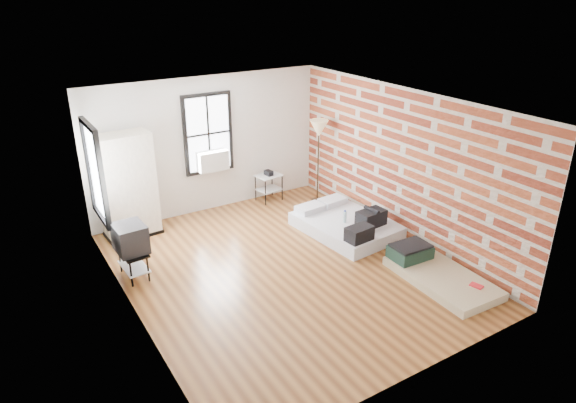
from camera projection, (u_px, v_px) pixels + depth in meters
ground at (285, 269)px, 8.67m from camera, size 6.00×6.00×0.00m
room_shell at (285, 164)px, 8.38m from camera, size 5.02×6.02×2.80m
mattress_main at (347, 224)px, 9.89m from camera, size 1.56×2.01×0.61m
mattress_bare at (434, 271)px, 8.38m from camera, size 1.03×1.86×0.39m
wardrobe at (128, 186)px, 9.48m from camera, size 1.04×0.63×1.99m
side_table at (269, 180)px, 11.21m from camera, size 0.58×0.49×0.70m
floor_lamp at (319, 132)px, 10.75m from camera, size 0.39×0.39×1.82m
tv_stand at (131, 240)px, 8.20m from camera, size 0.50×0.68×0.94m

